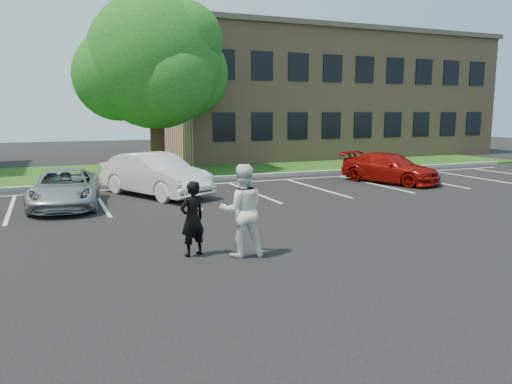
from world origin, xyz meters
TOP-DOWN VIEW (x-y plane):
  - ground_plane at (0.00, 0.00)m, footprint 90.00×90.00m
  - curb at (0.00, 12.00)m, footprint 40.00×0.30m
  - grass_strip at (0.00, 16.00)m, footprint 44.00×8.00m
  - stall_lines at (1.40, 8.95)m, footprint 34.00×5.36m
  - office_building at (14.00, 21.99)m, footprint 22.40×10.40m
  - tree at (0.83, 15.62)m, footprint 7.80×7.20m
  - man_black_suit at (-1.61, 0.69)m, footprint 0.69×0.57m
  - man_white_shirt at (-0.63, 0.26)m, footprint 1.10×0.93m
  - car_silver_minivan at (-3.94, 7.68)m, footprint 2.55×4.59m
  - car_white_sedan at (-0.79, 8.69)m, footprint 3.59×5.01m
  - car_red_compact at (9.31, 8.12)m, footprint 3.24×4.75m

SIDE VIEW (x-z plane):
  - ground_plane at x=0.00m, z-range 0.00..0.00m
  - stall_lines at x=1.40m, z-range 0.00..0.01m
  - grass_strip at x=0.00m, z-range 0.00..0.08m
  - curb at x=0.00m, z-range 0.00..0.15m
  - car_silver_minivan at x=-3.94m, z-range 0.00..1.22m
  - car_red_compact at x=9.31m, z-range 0.00..1.28m
  - car_white_sedan at x=-0.79m, z-range 0.00..1.57m
  - man_black_suit at x=-1.61m, z-range 0.00..1.64m
  - man_white_shirt at x=-0.63m, z-range 0.00..2.00m
  - office_building at x=14.00m, z-range 0.01..8.31m
  - tree at x=0.83m, z-range 0.95..9.75m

